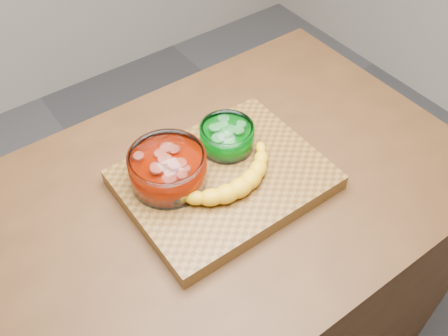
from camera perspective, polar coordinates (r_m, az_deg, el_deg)
counter at (r=1.54m, az=0.00°, el=-12.93°), size 1.20×0.80×0.90m
cutting_board at (r=1.16m, az=0.00°, el=-1.34°), size 0.45×0.35×0.04m
bowl_red at (r=1.11m, az=-6.43°, el=-0.11°), size 0.17×0.17×0.08m
bowl_green at (r=1.18m, az=0.34°, el=3.61°), size 0.13×0.13×0.06m
banana at (r=1.11m, az=0.68°, el=-1.23°), size 0.30×0.13×0.04m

